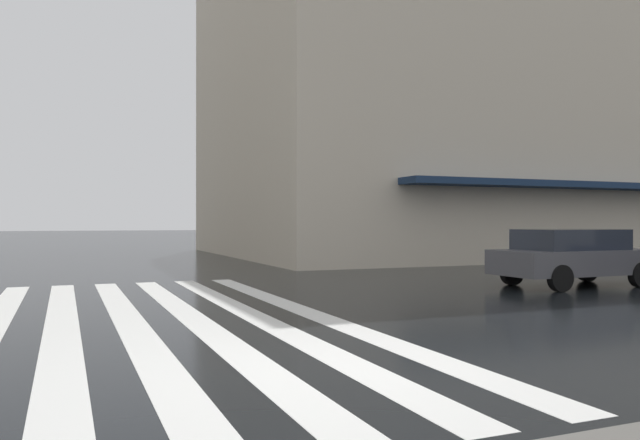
# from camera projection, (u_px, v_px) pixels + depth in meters

# --- Properties ---
(ground_plane) EXTENTS (220.00, 220.00, 0.00)m
(ground_plane) POSITION_uv_depth(u_px,v_px,m) (335.00, 366.00, 6.85)
(ground_plane) COLOR black
(zebra_crossing) EXTENTS (13.00, 5.50, 0.01)m
(zebra_crossing) POSITION_uv_depth(u_px,v_px,m) (162.00, 320.00, 10.05)
(zebra_crossing) COLOR silver
(zebra_crossing) RESTS_ON ground_plane
(haussmann_block_corner) EXTENTS (17.68, 24.95, 20.01)m
(haussmann_block_corner) POSITION_uv_depth(u_px,v_px,m) (466.00, 65.00, 32.39)
(haussmann_block_corner) COLOR beige
(haussmann_block_corner) RESTS_ON ground_plane
(car_dark_grey) EXTENTS (1.85, 4.10, 1.41)m
(car_dark_grey) POSITION_uv_depth(u_px,v_px,m) (573.00, 256.00, 15.32)
(car_dark_grey) COLOR #4C4C51
(car_dark_grey) RESTS_ON ground_plane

